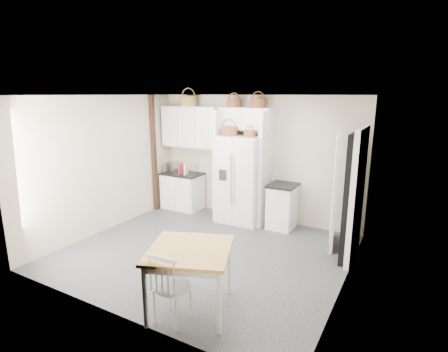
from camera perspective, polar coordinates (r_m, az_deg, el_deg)
The scene contains 27 objects.
floor at distance 6.09m, azimuth -3.05°, elevation -12.24°, with size 4.50×4.50×0.00m, color #232327.
ceiling at distance 5.50m, azimuth -3.39°, elevation 13.03°, with size 4.50×4.50×0.00m, color white.
wall_back at distance 7.38m, azimuth 5.14°, elevation 2.92°, with size 4.50×4.50×0.00m, color tan.
wall_left at distance 7.09m, azimuth -18.76°, elevation 1.84°, with size 4.00×4.00×0.00m, color tan.
wall_right at distance 4.87m, azimuth 19.80°, elevation -3.28°, with size 4.00×4.00×0.00m, color tan.
refrigerator at distance 7.21m, azimuth 2.84°, elevation -0.53°, with size 0.93×0.75×1.80m, color silver.
base_cab_left at distance 8.16m, azimuth -6.79°, elevation -2.55°, with size 0.88×0.56×0.81m, color silver.
base_cab_right at distance 7.06m, azimuth 9.48°, elevation -5.01°, with size 0.49×0.58×0.85m, color silver.
dining_table at distance 4.49m, azimuth -5.51°, elevation -16.40°, with size 0.97×0.97×0.81m, color #A05B33.
windsor_chair at distance 4.29m, azimuth -8.49°, elevation -17.39°, with size 0.44×0.40×0.89m, color silver.
counter_left at distance 8.06m, azimuth -6.87°, elevation 0.37°, with size 0.92×0.59×0.04m, color black.
counter_right at distance 6.93m, azimuth 9.62°, elevation -1.51°, with size 0.52×0.62×0.04m, color black.
toaster at distance 8.22m, azimuth -8.83°, elevation 1.42°, with size 0.29×0.17×0.20m, color silver.
cookbook_red at distance 7.94m, azimuth -6.99°, elevation 1.18°, with size 0.03×0.16×0.24m, color maroon.
cookbook_cream at distance 7.86m, azimuth -6.22°, elevation 1.15°, with size 0.04×0.17×0.26m, color beige.
basket_upper_b at distance 7.88m, azimuth -5.81°, elevation 12.07°, with size 0.39×0.39×0.23m, color brown.
basket_bridge_a at distance 7.30m, azimuth 1.64°, elevation 11.79°, with size 0.29×0.29×0.16m, color brown.
basket_bridge_b at distance 7.06m, azimuth 5.59°, elevation 11.75°, with size 0.31×0.31×0.18m, color brown.
basket_fridge_a at distance 7.06m, azimuth 0.83°, elevation 7.35°, with size 0.34×0.34×0.18m, color brown.
basket_fridge_b at distance 6.86m, azimuth 4.19°, elevation 6.89°, with size 0.22×0.22×0.12m, color brown.
upper_cabinet at distance 7.88m, azimuth -5.38°, elevation 7.98°, with size 1.40×0.34×0.90m, color silver.
bridge_cabinet at distance 7.19m, azimuth 3.61°, elevation 9.30°, with size 1.12×0.34×0.45m, color silver.
fridge_panel_left at distance 7.44m, azimuth -0.48°, elevation 1.88°, with size 0.08×0.60×2.30m, color silver.
fridge_panel_right at distance 7.00m, azimuth 6.79°, elevation 1.06°, with size 0.08×0.60×2.30m, color silver.
trim_post at distance 8.01m, azimuth -11.38°, elevation 3.53°, with size 0.09×0.09×2.60m, color black.
doorway_void at distance 5.91m, azimuth 20.41°, elevation -3.25°, with size 0.18×0.85×2.05m, color black.
door_slab at distance 6.29m, azimuth 17.67°, elevation -2.07°, with size 0.80×0.04×2.05m, color white.
Camera 1 is at (2.96, -4.63, 2.62)m, focal length 28.00 mm.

